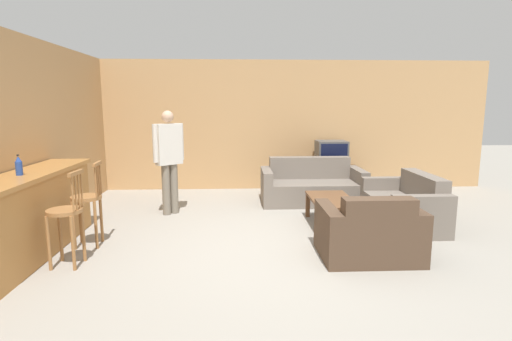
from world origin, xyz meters
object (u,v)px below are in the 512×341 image
object	(u,v)px
loveseat_right	(405,206)
bottle	(19,166)
couch_far	(312,187)
bar_chair_mid	(88,203)
tv	(331,154)
person_by_window	(169,156)
coffee_table	(332,202)
tv_unit	(330,179)
bar_chair_near	(66,218)
armchair_near	(369,234)

from	to	relation	value
loveseat_right	bottle	world-z (taller)	bottle
couch_far	bar_chair_mid	bearing A→B (deg)	-146.68
bar_chair_mid	tv	distance (m)	4.70
bar_chair_mid	person_by_window	xyz separation A→B (m)	(0.76, 1.42, 0.39)
couch_far	coffee_table	bearing A→B (deg)	-89.12
loveseat_right	person_by_window	bearing A→B (deg)	167.70
tv_unit	person_by_window	world-z (taller)	person_by_window
bar_chair_near	armchair_near	xyz separation A→B (m)	(3.31, 0.07, -0.26)
bar_chair_near	couch_far	size ratio (longest dim) A/B	0.59
bottle	person_by_window	distance (m)	2.27
bar_chair_mid	coffee_table	size ratio (longest dim) A/B	0.99
armchair_near	coffee_table	size ratio (longest dim) A/B	1.03
armchair_near	person_by_window	size ratio (longest dim) A/B	0.66
couch_far	tv_unit	distance (m)	1.00
armchair_near	couch_far	bearing A→B (deg)	93.63
couch_far	loveseat_right	size ratio (longest dim) A/B	1.25
armchair_near	coffee_table	bearing A→B (deg)	96.81
bar_chair_mid	tv_unit	bearing A→B (deg)	38.39
couch_far	coffee_table	xyz separation A→B (m)	(0.02, -1.41, 0.07)
bar_chair_near	tv_unit	xyz separation A→B (m)	(3.68, 3.54, -0.28)
person_by_window	loveseat_right	bearing A→B (deg)	-12.30
bar_chair_near	tv	bearing A→B (deg)	43.88
bar_chair_mid	loveseat_right	distance (m)	4.31
bar_chair_near	couch_far	bearing A→B (deg)	40.57
person_by_window	bottle	bearing A→B (deg)	-125.20
bar_chair_near	person_by_window	distance (m)	2.21
bar_chair_mid	tv	xyz separation A→B (m)	(3.68, 2.91, 0.23)
bar_chair_mid	person_by_window	size ratio (longest dim) A/B	0.64
tv	tv_unit	bearing A→B (deg)	90.00
person_by_window	bar_chair_near	bearing A→B (deg)	-110.40
armchair_near	person_by_window	distance (m)	3.30
loveseat_right	tv	distance (m)	2.38
couch_far	tv_unit	xyz separation A→B (m)	(0.53, 0.85, -0.02)
bar_chair_mid	bar_chair_near	bearing A→B (deg)	-90.00
coffee_table	tv_unit	distance (m)	2.32
tv	armchair_near	bearing A→B (deg)	-96.03
armchair_near	bottle	world-z (taller)	bottle
bar_chair_near	person_by_window	size ratio (longest dim) A/B	0.64
loveseat_right	person_by_window	size ratio (longest dim) A/B	0.87
tv_unit	bottle	bearing A→B (deg)	-141.60
couch_far	loveseat_right	world-z (taller)	couch_far
bar_chair_near	loveseat_right	distance (m)	4.44
person_by_window	couch_far	bearing A→B (deg)	15.30
person_by_window	coffee_table	bearing A→B (deg)	-17.48
loveseat_right	coffee_table	bearing A→B (deg)	179.92
armchair_near	person_by_window	xyz separation A→B (m)	(-2.56, 1.98, 0.65)
bar_chair_near	loveseat_right	xyz separation A→B (m)	(4.25, 1.28, -0.26)
tv	person_by_window	bearing A→B (deg)	-152.86
coffee_table	tv	distance (m)	2.35
loveseat_right	tv_unit	world-z (taller)	loveseat_right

